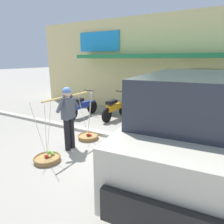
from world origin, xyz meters
TOP-DOWN VIEW (x-y plane):
  - ground_plane at (0.00, 0.00)m, footprint 90.00×90.00m
  - sidewalk_curb at (0.00, 0.70)m, footprint 20.00×0.24m
  - fruit_vendor at (-0.53, -0.57)m, footprint 0.22×1.61m
  - fruit_basket_left_side at (-0.55, -1.37)m, footprint 0.64×0.64m
  - fruit_basket_right_side at (-0.50, 0.23)m, footprint 0.64×0.64m
  - motorcycle_nearest_shop at (-2.13, 2.07)m, footprint 0.54×1.82m
  - motorcycle_second_in_row at (-0.77, 2.49)m, footprint 0.54×1.82m
  - motorcycle_third_in_row at (0.41, 2.08)m, footprint 0.54×1.82m
  - parked_truck at (2.40, -0.10)m, footprint 2.41×4.92m
  - storefront_building at (0.36, 6.70)m, footprint 13.00×6.00m

SIDE VIEW (x-z plane):
  - ground_plane at x=0.00m, z-range 0.00..0.00m
  - sidewalk_curb at x=0.00m, z-range 0.00..0.10m
  - fruit_basket_right_side at x=-0.50m, z-range -0.65..0.80m
  - fruit_basket_left_side at x=-0.55m, z-range -0.65..0.80m
  - motorcycle_nearest_shop at x=-2.13m, z-range -0.09..1.00m
  - motorcycle_second_in_row at x=-0.77m, z-range -0.09..1.00m
  - motorcycle_third_in_row at x=0.41m, z-range -0.09..1.00m
  - fruit_vendor at x=-0.53m, z-range 0.13..1.82m
  - parked_truck at x=2.40m, z-range 0.08..2.18m
  - storefront_building at x=0.36m, z-range 0.00..4.20m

